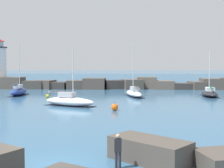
{
  "coord_description": "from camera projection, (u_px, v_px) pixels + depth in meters",
  "views": [
    {
      "loc": [
        3.88,
        -15.37,
        5.21
      ],
      "look_at": [
        2.02,
        25.03,
        2.74
      ],
      "focal_mm": 50.0,
      "sensor_mm": 36.0,
      "label": 1
    }
  ],
  "objects": [
    {
      "name": "mooring_buoy_orange_near",
      "position": [
        115.0,
        107.0,
        35.53
      ],
      "size": [
        0.8,
        0.8,
        1.0
      ],
      "color": "#EA5914",
      "rests_on": "ground"
    },
    {
      "name": "sailboat_moored_0",
      "position": [
        210.0,
        93.0,
        51.51
      ],
      "size": [
        2.87,
        6.82,
        7.45
      ],
      "color": "black",
      "rests_on": "ground"
    },
    {
      "name": "open_sea_beyond",
      "position": [
        117.0,
        78.0,
        128.2
      ],
      "size": [
        400.0,
        116.0,
        0.01
      ],
      "color": "#235175",
      "rests_on": "ground"
    },
    {
      "name": "sailboat_moored_3",
      "position": [
        69.0,
        101.0,
        39.69
      ],
      "size": [
        7.36,
        4.91,
        7.56
      ],
      "color": "white",
      "rests_on": "ground"
    },
    {
      "name": "ground_plane",
      "position": [
        50.0,
        168.0,
        15.82
      ],
      "size": [
        600.0,
        600.0,
        0.0
      ],
      "primitive_type": "plane",
      "color": "#336084"
    },
    {
      "name": "foreground_rocks",
      "position": [
        22.0,
        165.0,
        14.48
      ],
      "size": [
        19.35,
        9.4,
        1.37
      ],
      "color": "#423D38",
      "rests_on": "ground"
    },
    {
      "name": "person_on_rocks",
      "position": [
        118.0,
        149.0,
        15.62
      ],
      "size": [
        0.36,
        0.23,
        1.78
      ],
      "color": "#282833",
      "rests_on": "ground"
    },
    {
      "name": "mooring_buoy_far_side",
      "position": [
        48.0,
        96.0,
        49.78
      ],
      "size": [
        0.53,
        0.53,
        0.73
      ],
      "color": "yellow",
      "rests_on": "ground"
    },
    {
      "name": "sailboat_moored_4",
      "position": [
        19.0,
        91.0,
        53.49
      ],
      "size": [
        2.33,
        6.98,
        8.97
      ],
      "color": "navy",
      "rests_on": "ground"
    },
    {
      "name": "sailboat_moored_5",
      "position": [
        134.0,
        93.0,
        51.37
      ],
      "size": [
        3.46,
        7.75,
        8.81
      ],
      "color": "white",
      "rests_on": "ground"
    },
    {
      "name": "breakwater_jetty",
      "position": [
        110.0,
        84.0,
        68.07
      ],
      "size": [
        57.01,
        6.17,
        2.57
      ],
      "color": "#4C443D",
      "rests_on": "ground"
    }
  ]
}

